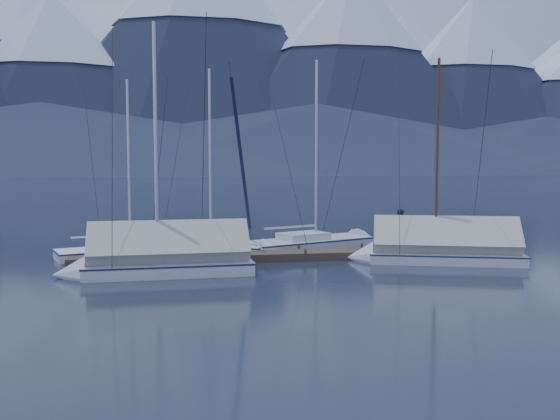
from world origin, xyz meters
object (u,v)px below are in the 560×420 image
at_px(sailboat_open_mid, 221,250).
at_px(sailboat_covered_far, 154,262).
at_px(sailboat_open_right, 324,244).
at_px(sailboat_open_left, 140,252).
at_px(sailboat_covered_near, 431,251).
at_px(person, 401,228).

height_order(sailboat_open_mid, sailboat_covered_far, sailboat_covered_far).
xyz_separation_m(sailboat_open_right, sailboat_covered_far, (-8.27, -6.15, 0.33)).
distance_m(sailboat_open_left, sailboat_covered_far, 5.19).
bearing_deg(sailboat_open_right, sailboat_open_left, -173.51).
distance_m(sailboat_open_left, sailboat_covered_near, 13.18).
height_order(sailboat_covered_near, person, sailboat_covered_near).
xyz_separation_m(sailboat_open_mid, sailboat_covered_near, (8.78, -4.07, 0.31)).
bearing_deg(sailboat_covered_near, sailboat_open_left, 161.63).
xyz_separation_m(sailboat_open_left, sailboat_covered_far, (0.79, -5.12, 0.36)).
bearing_deg(sailboat_open_mid, sailboat_open_right, 11.81).
bearing_deg(sailboat_covered_near, sailboat_covered_far, -175.30).
height_order(sailboat_open_mid, sailboat_open_right, sailboat_open_right).
bearing_deg(sailboat_covered_far, person, 16.08).
bearing_deg(sailboat_covered_far, sailboat_open_left, 98.82).
bearing_deg(sailboat_covered_far, sailboat_open_mid, 59.77).
relative_size(sailboat_open_right, sailboat_covered_near, 1.06).
bearing_deg(sailboat_open_left, sailboat_open_right, 6.49).
relative_size(sailboat_open_mid, sailboat_covered_near, 0.99).
xyz_separation_m(sailboat_open_left, person, (11.99, -1.89, 1.08)).
relative_size(sailboat_open_mid, sailboat_covered_far, 0.91).
bearing_deg(sailboat_open_right, sailboat_open_mid, -168.19).
bearing_deg(sailboat_open_mid, person, -12.29).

